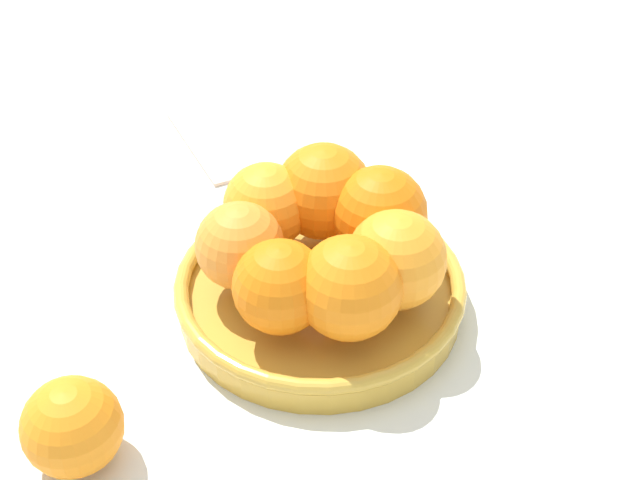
# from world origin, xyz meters

# --- Properties ---
(ground_plane) EXTENTS (4.00, 4.00, 0.00)m
(ground_plane) POSITION_xyz_m (0.00, 0.00, 0.00)
(ground_plane) COLOR silver
(fruit_bowl) EXTENTS (0.24, 0.24, 0.03)m
(fruit_bowl) POSITION_xyz_m (0.00, 0.00, 0.02)
(fruit_bowl) COLOR gold
(fruit_bowl) RESTS_ON ground_plane
(orange_pile) EXTENTS (0.19, 0.20, 0.08)m
(orange_pile) POSITION_xyz_m (-0.00, 0.00, 0.07)
(orange_pile) COLOR orange
(orange_pile) RESTS_ON fruit_bowl
(stray_orange) EXTENTS (0.07, 0.07, 0.07)m
(stray_orange) POSITION_xyz_m (0.23, -0.02, 0.03)
(stray_orange) COLOR orange
(stray_orange) RESTS_ON ground_plane
(napkin_folded) EXTENTS (0.19, 0.19, 0.01)m
(napkin_folded) POSITION_xyz_m (-0.15, -0.23, 0.00)
(napkin_folded) COLOR beige
(napkin_folded) RESTS_ON ground_plane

